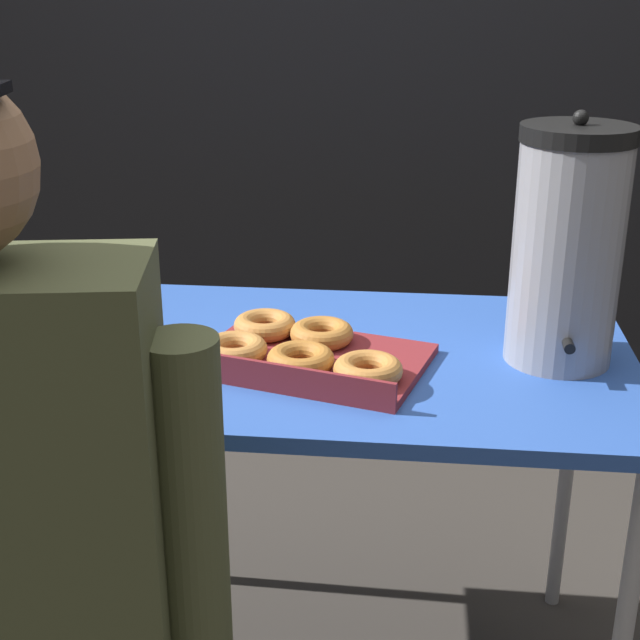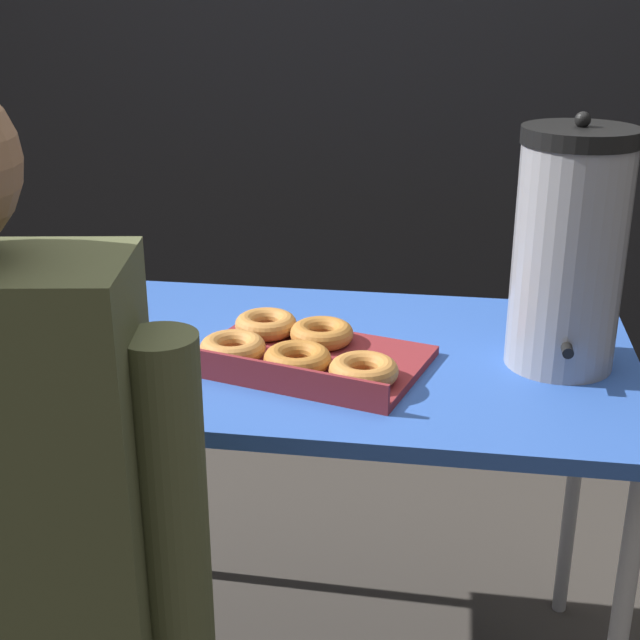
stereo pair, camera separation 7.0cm
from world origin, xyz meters
TOP-DOWN VIEW (x-y plane):
  - folding_table at (0.00, 0.00)m, footprint 1.14×0.67m
  - donut_box at (-0.03, -0.07)m, footprint 0.45×0.36m
  - coffee_urn at (0.42, 0.01)m, footprint 0.19×0.22m
  - cell_phone at (-0.40, -0.23)m, footprint 0.12×0.15m

SIDE VIEW (x-z plane):
  - folding_table at x=0.00m, z-range 0.32..1.06m
  - cell_phone at x=-0.40m, z-range 0.75..0.76m
  - donut_box at x=-0.03m, z-range 0.75..0.80m
  - coffee_urn at x=0.42m, z-range 0.74..1.18m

